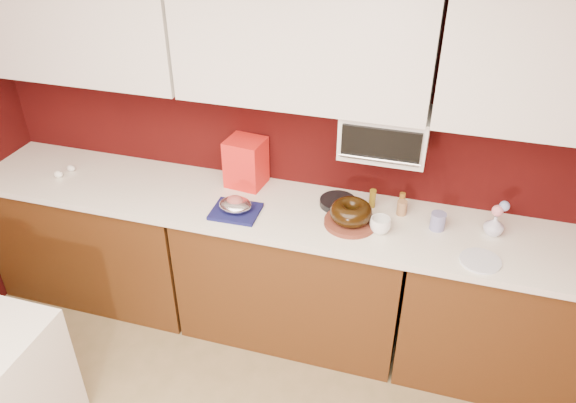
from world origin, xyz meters
The scene contains 28 objects.
wall_back centered at (0.00, 2.25, 1.25)m, with size 4.00×0.02×2.50m, color #370807.
base_cabinet_left centered at (-1.33, 1.94, 0.43)m, with size 1.31×0.58×0.86m, color #4E2A0F.
base_cabinet_center centered at (0.00, 1.94, 0.43)m, with size 1.31×0.58×0.86m, color #4E2A0F.
base_cabinet_right centered at (1.33, 1.94, 0.43)m, with size 1.31×0.58×0.86m, color #4E2A0F.
countertop centered at (0.00, 1.94, 0.88)m, with size 4.00×0.62×0.04m, color white.
upper_cabinet_left centered at (-1.33, 2.08, 1.85)m, with size 1.31×0.33×0.70m, color white.
upper_cabinet_center centered at (0.00, 2.08, 1.85)m, with size 1.31×0.33×0.70m, color white.
toaster_oven centered at (0.45, 2.10, 1.38)m, with size 0.45×0.30×0.25m, color white.
toaster_oven_door centered at (0.45, 1.94, 1.38)m, with size 0.40×0.02×0.18m, color black.
toaster_oven_handle centered at (0.45, 1.93, 1.30)m, with size 0.02×0.02×0.42m, color silver.
cake_base centered at (0.33, 1.90, 0.91)m, with size 0.29×0.29×0.03m, color brown.
bundt_cake centered at (0.33, 1.90, 0.98)m, with size 0.23×0.23×0.09m, color black.
navy_towel centered at (-0.31, 1.82, 0.91)m, with size 0.26×0.22×0.02m, color #14154B.
foil_ham_nest centered at (-0.31, 1.82, 0.96)m, with size 0.19×0.16×0.07m, color white.
roasted_ham centered at (-0.31, 1.82, 0.98)m, with size 0.10×0.08×0.06m, color #A8504C.
pandoro_box centered at (-0.36, 2.14, 1.05)m, with size 0.22×0.20×0.30m, color red.
dark_pan centered at (0.23, 2.07, 0.92)m, with size 0.21×0.21×0.04m, color black.
coffee_mug centered at (0.50, 1.87, 0.95)m, with size 0.10×0.10×0.11m, color white.
blue_jar centered at (0.79, 1.99, 0.95)m, with size 0.08×0.08×0.10m, color navy.
flower_vase centered at (1.08, 2.02, 0.96)m, with size 0.08×0.08×0.13m, color silver.
flower_pink centered at (1.08, 2.02, 1.05)m, with size 0.06×0.06×0.06m, color pink.
flower_blue centered at (1.11, 2.04, 1.07)m, with size 0.05×0.05×0.05m, color #8093CE.
china_plate centered at (1.02, 1.76, 0.91)m, with size 0.20×0.20×0.01m, color white.
amber_bottle centered at (0.42, 2.10, 0.96)m, with size 0.04×0.04×0.11m, color olive.
paper_cup centered at (0.59, 2.08, 0.94)m, with size 0.06×0.06×0.08m, color #996D45.
egg_left centered at (-1.51, 1.88, 0.92)m, with size 0.06×0.05×0.05m, color white.
egg_right centered at (-1.48, 1.97, 0.92)m, with size 0.06×0.04×0.04m, color silver.
amber_bottle_tall centered at (0.58, 2.12, 0.96)m, with size 0.03×0.03×0.11m, color brown.
Camera 1 is at (0.73, -0.61, 2.66)m, focal length 35.00 mm.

